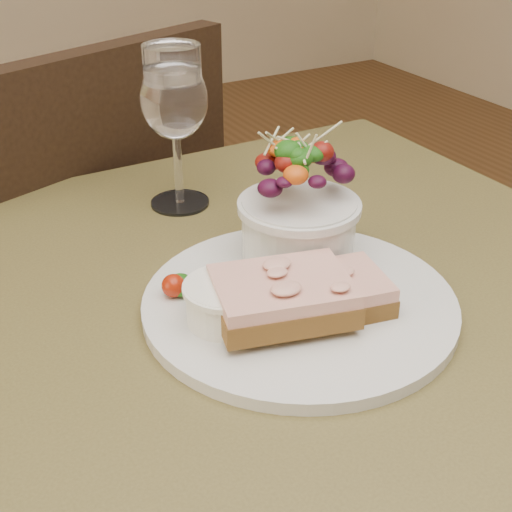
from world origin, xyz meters
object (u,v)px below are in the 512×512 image
sandwich_back (282,296)px  sandwich_front (330,293)px  ramekin (227,301)px  cafe_table (276,399)px  wine_glass (174,104)px  chair_far (76,366)px  salad_bowl (299,203)px  dinner_plate (299,303)px

sandwich_back → sandwich_front: bearing=9.6°
ramekin → cafe_table: bearing=0.6°
wine_glass → sandwich_front: bearing=-86.1°
chair_far → salad_bowl: size_ratio=7.09×
chair_far → sandwich_front: chair_far is taller
chair_far → salad_bowl: chair_far is taller
ramekin → wine_glass: (0.07, 0.26, 0.09)m
sandwich_back → salad_bowl: (0.07, 0.09, 0.04)m
sandwich_front → ramekin: bearing=174.2°
sandwich_front → sandwich_back: size_ratio=0.83×
sandwich_back → salad_bowl: bearing=65.0°
dinner_plate → sandwich_front: size_ratio=2.58×
cafe_table → wine_glass: (0.02, 0.26, 0.22)m
sandwich_front → ramekin: size_ratio=1.60×
cafe_table → dinner_plate: (0.02, -0.00, 0.11)m
sandwich_front → cafe_table: bearing=154.9°
dinner_plate → salad_bowl: bearing=58.9°
chair_far → cafe_table: bearing=76.6°
sandwich_back → ramekin: sandwich_back is taller
salad_bowl → wine_glass: size_ratio=0.73×
ramekin → sandwich_front: bearing=-16.8°
sandwich_front → salad_bowl: (0.02, 0.09, 0.04)m
wine_glass → dinner_plate: bearing=-89.2°
sandwich_front → salad_bowl: 0.11m
ramekin → dinner_plate: bearing=-1.7°
cafe_table → wine_glass: size_ratio=4.57×
salad_bowl → wine_glass: bearing=102.9°
dinner_plate → ramekin: ramekin is taller
dinner_plate → sandwich_front: sandwich_front is taller
chair_far → wine_glass: wine_glass is taller
chair_far → wine_glass: (0.08, -0.35, 0.58)m
sandwich_back → ramekin: bearing=165.7°
cafe_table → sandwich_back: 0.14m
salad_bowl → sandwich_back: bearing=-129.4°
cafe_table → ramekin: ramekin is taller
sandwich_back → ramekin: (-0.04, 0.02, -0.00)m
dinner_plate → ramekin: (-0.07, 0.00, 0.03)m
salad_bowl → wine_glass: wine_glass is taller
dinner_plate → wine_glass: size_ratio=1.66×
sandwich_front → wine_glass: wine_glass is taller
sandwich_back → salad_bowl: 0.12m
chair_far → sandwich_back: size_ratio=6.63×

